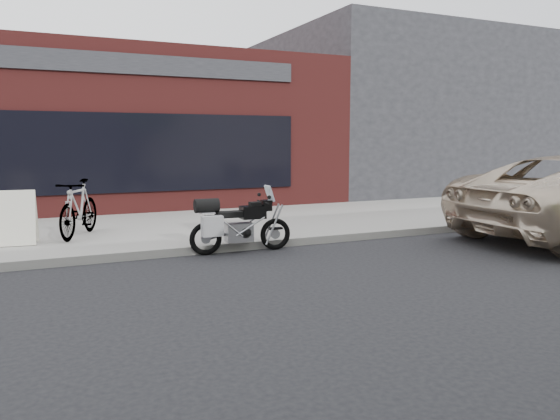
% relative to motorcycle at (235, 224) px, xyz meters
% --- Properties ---
extents(ground, '(120.00, 120.00, 0.00)m').
position_rel_motorcycle_xyz_m(ground, '(0.55, -3.89, -0.52)').
color(ground, black).
rests_on(ground, ground).
extents(near_sidewalk, '(44.00, 6.00, 0.15)m').
position_rel_motorcycle_xyz_m(near_sidewalk, '(0.55, 3.11, -0.44)').
color(near_sidewalk, gray).
rests_on(near_sidewalk, ground).
extents(storefront, '(14.00, 10.07, 4.50)m').
position_rel_motorcycle_xyz_m(storefront, '(-1.45, 10.10, 1.73)').
color(storefront, maroon).
rests_on(storefront, ground).
extents(neighbour_building, '(10.00, 10.00, 6.00)m').
position_rel_motorcycle_xyz_m(neighbour_building, '(10.55, 10.11, 2.48)').
color(neighbour_building, '#242429').
rests_on(neighbour_building, ground).
extents(motorcycle, '(1.90, 0.61, 1.20)m').
position_rel_motorcycle_xyz_m(motorcycle, '(0.00, 0.00, 0.00)').
color(motorcycle, black).
rests_on(motorcycle, ground).
extents(bicycle_rear, '(1.27, 1.89, 1.11)m').
position_rel_motorcycle_xyz_m(bicycle_rear, '(-2.45, 2.03, 0.19)').
color(bicycle_rear, gray).
rests_on(bicycle_rear, near_sidewalk).
extents(sandwich_sign, '(0.67, 0.63, 0.97)m').
position_rel_motorcycle_xyz_m(sandwich_sign, '(-3.51, 1.70, 0.12)').
color(sandwich_sign, beige).
rests_on(sandwich_sign, near_sidewalk).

